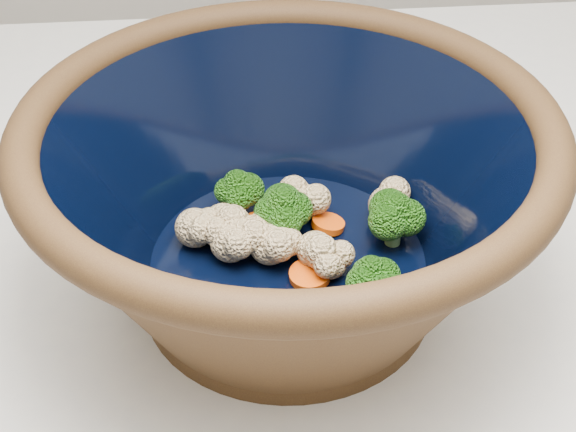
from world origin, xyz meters
The scene contains 2 objects.
mixing_bowl centered at (-0.12, 0.06, 1.00)m, with size 0.48×0.48×0.18m.
vegetable_pile centered at (-0.11, 0.06, 0.96)m, with size 0.20×0.18×0.05m.
Camera 1 is at (-0.16, -0.43, 1.37)m, focal length 50.00 mm.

